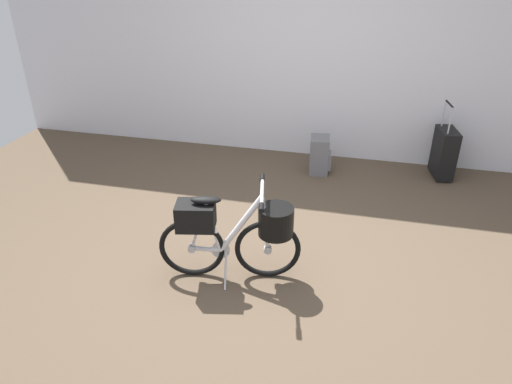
# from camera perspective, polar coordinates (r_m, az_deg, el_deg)

# --- Properties ---
(ground_plane) EXTENTS (7.42, 7.42, 0.00)m
(ground_plane) POSITION_cam_1_polar(r_m,az_deg,el_deg) (3.76, 0.15, -9.41)
(ground_plane) COLOR brown
(back_wall) EXTENTS (7.42, 0.10, 3.02)m
(back_wall) POSITION_cam_1_polar(r_m,az_deg,el_deg) (5.44, 6.52, 19.69)
(back_wall) COLOR silver
(back_wall) RESTS_ON ground_plane
(folding_bike_foreground) EXTENTS (1.05, 0.53, 0.76)m
(folding_bike_foreground) POSITION_cam_1_polar(r_m,az_deg,el_deg) (3.48, -2.49, -4.74)
(folding_bike_foreground) COLOR black
(folding_bike_foreground) RESTS_ON ground_plane
(rolling_suitcase) EXTENTS (0.24, 0.39, 0.83)m
(rolling_suitcase) POSITION_cam_1_polar(r_m,az_deg,el_deg) (5.47, 21.80, 4.45)
(rolling_suitcase) COLOR black
(rolling_suitcase) RESTS_ON ground_plane
(backpack_on_floor) EXTENTS (0.26, 0.29, 0.41)m
(backpack_on_floor) POSITION_cam_1_polar(r_m,az_deg,el_deg) (5.27, 7.70, 4.44)
(backpack_on_floor) COLOR slate
(backpack_on_floor) RESTS_ON ground_plane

